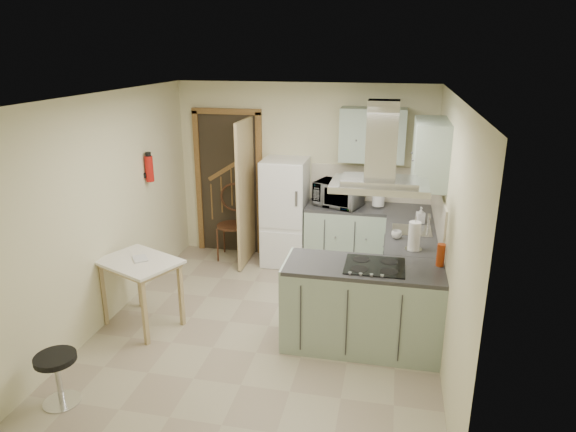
% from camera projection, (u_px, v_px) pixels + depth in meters
% --- Properties ---
extents(floor, '(4.20, 4.20, 0.00)m').
position_uv_depth(floor, '(269.00, 326.00, 5.69)').
color(floor, tan).
rests_on(floor, ground).
extents(ceiling, '(4.20, 4.20, 0.00)m').
position_uv_depth(ceiling, '(266.00, 96.00, 4.91)').
color(ceiling, silver).
rests_on(ceiling, back_wall).
extents(back_wall, '(3.60, 0.00, 3.60)m').
position_uv_depth(back_wall, '(303.00, 173.00, 7.25)').
color(back_wall, beige).
rests_on(back_wall, floor).
extents(left_wall, '(0.00, 4.20, 4.20)m').
position_uv_depth(left_wall, '(109.00, 209.00, 5.65)').
color(left_wall, beige).
rests_on(left_wall, floor).
extents(right_wall, '(0.00, 4.20, 4.20)m').
position_uv_depth(right_wall, '(448.00, 232.00, 4.95)').
color(right_wall, beige).
rests_on(right_wall, floor).
extents(doorway, '(1.10, 0.12, 2.10)m').
position_uv_depth(doorway, '(229.00, 183.00, 7.50)').
color(doorway, brown).
rests_on(doorway, floor).
extents(fridge, '(0.60, 0.60, 1.50)m').
position_uv_depth(fridge, '(285.00, 212.00, 7.17)').
color(fridge, white).
rests_on(fridge, floor).
extents(counter_back, '(1.08, 0.60, 0.90)m').
position_uv_depth(counter_back, '(346.00, 237.00, 7.09)').
color(counter_back, '#9EB2A0').
rests_on(counter_back, floor).
extents(counter_right, '(0.60, 1.95, 0.90)m').
position_uv_depth(counter_right, '(409.00, 260.00, 6.30)').
color(counter_right, '#9EB2A0').
rests_on(counter_right, floor).
extents(splashback, '(1.68, 0.02, 0.50)m').
position_uv_depth(splashback, '(371.00, 184.00, 7.09)').
color(splashback, beige).
rests_on(splashback, counter_back).
extents(wall_cabinet_back, '(0.85, 0.35, 0.70)m').
position_uv_depth(wall_cabinet_back, '(373.00, 135.00, 6.72)').
color(wall_cabinet_back, '#9EB2A0').
rests_on(wall_cabinet_back, back_wall).
extents(wall_cabinet_right, '(0.35, 0.90, 0.70)m').
position_uv_depth(wall_cabinet_right, '(430.00, 153.00, 5.59)').
color(wall_cabinet_right, '#9EB2A0').
rests_on(wall_cabinet_right, right_wall).
extents(peninsula, '(1.55, 0.65, 0.90)m').
position_uv_depth(peninsula, '(362.00, 306.00, 5.18)').
color(peninsula, '#9EB2A0').
rests_on(peninsula, floor).
extents(hob, '(0.58, 0.50, 0.01)m').
position_uv_depth(hob, '(375.00, 266.00, 5.02)').
color(hob, black).
rests_on(hob, peninsula).
extents(extractor_hood, '(0.90, 0.55, 0.10)m').
position_uv_depth(extractor_hood, '(379.00, 185.00, 4.77)').
color(extractor_hood, silver).
rests_on(extractor_hood, ceiling).
extents(sink, '(0.45, 0.40, 0.01)m').
position_uv_depth(sink, '(412.00, 230.00, 6.00)').
color(sink, silver).
rests_on(sink, counter_right).
extents(fire_extinguisher, '(0.10, 0.10, 0.32)m').
position_uv_depth(fire_extinguisher, '(149.00, 169.00, 6.40)').
color(fire_extinguisher, '#B2140F').
rests_on(fire_extinguisher, left_wall).
extents(drop_leaf_table, '(1.00, 0.90, 0.77)m').
position_uv_depth(drop_leaf_table, '(142.00, 293.00, 5.61)').
color(drop_leaf_table, tan).
rests_on(drop_leaf_table, floor).
extents(bentwood_chair, '(0.46, 0.46, 0.98)m').
position_uv_depth(bentwood_chair, '(232.00, 226.00, 7.41)').
color(bentwood_chair, '#4F291A').
rests_on(bentwood_chair, floor).
extents(stool, '(0.45, 0.45, 0.47)m').
position_uv_depth(stool, '(58.00, 379.00, 4.40)').
color(stool, black).
rests_on(stool, floor).
extents(microwave, '(0.70, 0.58, 0.33)m').
position_uv_depth(microwave, '(338.00, 194.00, 6.90)').
color(microwave, black).
rests_on(microwave, counter_back).
extents(kettle, '(0.21, 0.21, 0.24)m').
position_uv_depth(kettle, '(378.00, 198.00, 6.86)').
color(kettle, white).
rests_on(kettle, counter_back).
extents(cereal_box, '(0.08, 0.18, 0.26)m').
position_uv_depth(cereal_box, '(356.00, 194.00, 7.03)').
color(cereal_box, gold).
rests_on(cereal_box, counter_back).
extents(soap_bottle, '(0.11, 0.11, 0.20)m').
position_uv_depth(soap_bottle, '(421.00, 215.00, 6.24)').
color(soap_bottle, '#A5A6B1').
rests_on(soap_bottle, counter_right).
extents(paper_towel, '(0.15, 0.15, 0.32)m').
position_uv_depth(paper_towel, '(414.00, 236.00, 5.39)').
color(paper_towel, white).
rests_on(paper_towel, counter_right).
extents(cup, '(0.14, 0.14, 0.09)m').
position_uv_depth(cup, '(397.00, 235.00, 5.75)').
color(cup, silver).
rests_on(cup, counter_right).
extents(red_bottle, '(0.09, 0.09, 0.23)m').
position_uv_depth(red_bottle, '(441.00, 255.00, 5.00)').
color(red_bottle, '#A3340E').
rests_on(red_bottle, peninsula).
extents(book, '(0.23, 0.24, 0.09)m').
position_uv_depth(book, '(133.00, 257.00, 5.48)').
color(book, '#983232').
rests_on(book, drop_leaf_table).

